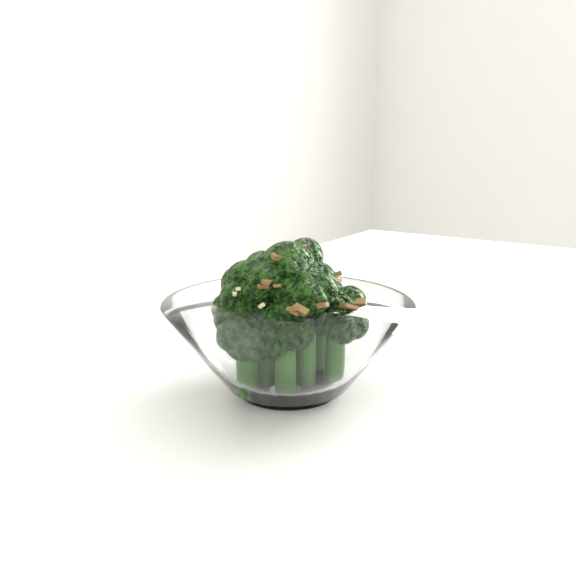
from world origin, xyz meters
TOP-DOWN VIEW (x-y plane):
  - table at (0.07, -0.11)m, footprint 1.40×1.16m
  - broccoli_dish at (-0.12, -0.08)m, footprint 0.19×0.19m

SIDE VIEW (x-z plane):
  - table at x=0.07m, z-range 0.31..1.06m
  - broccoli_dish at x=-0.12m, z-range 0.74..0.85m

